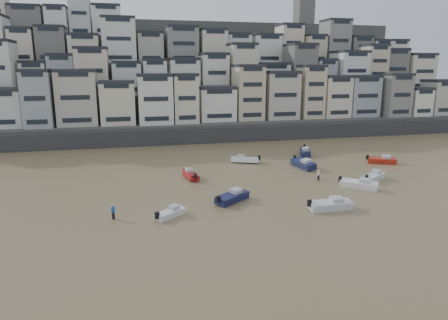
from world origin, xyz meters
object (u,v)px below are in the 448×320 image
object	(u,v)px
boat_b	(359,183)
person_blue	(113,212)
boat_e	(303,163)
person_pink	(319,175)
boat_d	(374,175)
boat_c	(232,196)
boat_a	(330,204)
boat_g	(382,159)
boat_i	(305,151)
boat_f	(191,174)
boat_j	(170,212)
boat_h	(245,159)

from	to	relation	value
boat_b	person_blue	xyz separation A→B (m)	(-33.99, -4.08, 0.09)
boat_e	person_pink	bearing A→B (deg)	-14.75
person_pink	boat_b	bearing A→B (deg)	-54.14
boat_d	boat_e	distance (m)	12.22
boat_c	person_blue	xyz separation A→B (m)	(-14.80, -2.69, 0.09)
boat_a	boat_c	size ratio (longest dim) A/B	1.01
boat_c	boat_g	world-z (taller)	boat_c
boat_d	boat_i	bearing A→B (deg)	65.17
boat_e	boat_d	bearing A→B (deg)	29.46
boat_f	boat_j	distance (m)	16.61
boat_f	person_blue	world-z (taller)	person_blue
boat_i	person_blue	bearing A→B (deg)	-32.13
boat_j	boat_h	bearing A→B (deg)	18.53
boat_f	person_pink	distance (m)	19.81
boat_a	boat_j	xyz separation A→B (m)	(-19.22, 2.17, -0.21)
boat_c	boat_e	bearing A→B (deg)	4.72
boat_a	boat_b	world-z (taller)	boat_a
boat_b	boat_d	xyz separation A→B (m)	(4.59, 3.28, -0.03)
boat_b	boat_j	bearing A→B (deg)	-127.68
boat_e	person_pink	xyz separation A→B (m)	(-1.01, -7.86, 0.02)
boat_f	boat_i	bearing A→B (deg)	-72.92
boat_d	boat_g	xyz separation A→B (m)	(7.91, 9.47, -0.02)
boat_c	boat_j	bearing A→B (deg)	166.61
boat_e	boat_c	bearing A→B (deg)	-56.13
boat_e	person_blue	bearing A→B (deg)	-68.67
boat_g	person_pink	world-z (taller)	person_pink
boat_e	boat_h	distance (m)	10.59
boat_h	boat_j	distance (m)	28.90
boat_g	boat_f	bearing A→B (deg)	-151.17
person_pink	boat_e	bearing A→B (deg)	82.66
boat_e	boat_i	size ratio (longest dim) A/B	1.00
boat_h	boat_i	xyz separation A→B (m)	(13.47, 3.49, 0.10)
boat_d	boat_j	size ratio (longest dim) A/B	1.26
boat_f	boat_g	distance (m)	35.26
boat_d	person_blue	world-z (taller)	person_blue
boat_c	boat_i	xyz separation A→B (m)	(21.19, 23.91, 0.07)
boat_a	boat_g	distance (m)	28.81
boat_d	person_pink	distance (m)	8.56
boat_d	boat_f	world-z (taller)	boat_d
boat_b	boat_d	size ratio (longest dim) A/B	1.05
boat_d	boat_i	size ratio (longest dim) A/B	0.87
boat_f	boat_g	world-z (taller)	boat_g
boat_a	person_pink	world-z (taller)	person_pink
boat_e	boat_f	xyz separation A→B (m)	(-19.98, -2.14, -0.16)
boat_j	person_pink	bearing A→B (deg)	-14.52
boat_d	boat_i	xyz separation A→B (m)	(-2.60, 19.24, 0.11)
boat_d	boat_f	size ratio (longest dim) A/B	1.08
boat_d	boat_e	xyz separation A→B (m)	(-7.33, 9.78, 0.11)
boat_f	person_blue	size ratio (longest dim) A/B	2.89
boat_d	boat_f	bearing A→B (deg)	131.86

